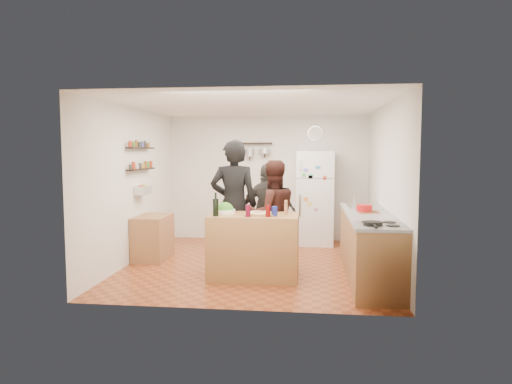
# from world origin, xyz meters

# --- Properties ---
(room_shell) EXTENTS (4.20, 4.20, 4.20)m
(room_shell) POSITION_xyz_m (0.00, 0.39, 1.25)
(room_shell) COLOR brown
(room_shell) RESTS_ON ground
(prep_island) EXTENTS (1.25, 0.72, 0.91)m
(prep_island) POSITION_xyz_m (0.07, -0.76, 0.46)
(prep_island) COLOR olive
(prep_island) RESTS_ON floor
(pizza_board) EXTENTS (0.42, 0.34, 0.02)m
(pizza_board) POSITION_xyz_m (0.15, -0.78, 0.92)
(pizza_board) COLOR olive
(pizza_board) RESTS_ON prep_island
(pizza) EXTENTS (0.34, 0.34, 0.02)m
(pizza) POSITION_xyz_m (0.15, -0.78, 0.94)
(pizza) COLOR beige
(pizza) RESTS_ON pizza_board
(salad_bowl) EXTENTS (0.29, 0.29, 0.06)m
(salad_bowl) POSITION_xyz_m (-0.35, -0.71, 0.94)
(salad_bowl) COLOR white
(salad_bowl) RESTS_ON prep_island
(wine_bottle) EXTENTS (0.08, 0.08, 0.24)m
(wine_bottle) POSITION_xyz_m (-0.43, -0.98, 1.03)
(wine_bottle) COLOR black
(wine_bottle) RESTS_ON prep_island
(wine_glass_near) EXTENTS (0.07, 0.07, 0.16)m
(wine_glass_near) POSITION_xyz_m (0.02, -1.00, 0.99)
(wine_glass_near) COLOR #53071B
(wine_glass_near) RESTS_ON prep_island
(wine_glass_far) EXTENTS (0.07, 0.07, 0.16)m
(wine_glass_far) POSITION_xyz_m (0.29, -0.96, 0.99)
(wine_glass_far) COLOR #620908
(wine_glass_far) RESTS_ON prep_island
(pepper_mill) EXTENTS (0.05, 0.05, 0.16)m
(pepper_mill) POSITION_xyz_m (0.52, -0.71, 0.99)
(pepper_mill) COLOR #A36B44
(pepper_mill) RESTS_ON prep_island
(salt_canister) EXTENTS (0.08, 0.08, 0.13)m
(salt_canister) POSITION_xyz_m (0.37, -0.88, 0.98)
(salt_canister) COLOR navy
(salt_canister) RESTS_ON prep_island
(person_left) EXTENTS (0.77, 0.55, 1.97)m
(person_left) POSITION_xyz_m (-0.30, -0.26, 0.99)
(person_left) COLOR black
(person_left) RESTS_ON floor
(person_center) EXTENTS (0.99, 0.90, 1.66)m
(person_center) POSITION_xyz_m (0.29, -0.20, 0.83)
(person_center) COLOR black
(person_center) RESTS_ON floor
(person_back) EXTENTS (0.99, 0.52, 1.60)m
(person_back) POSITION_xyz_m (0.17, 0.29, 0.80)
(person_back) COLOR #302D2A
(person_back) RESTS_ON floor
(counter_run) EXTENTS (0.63, 2.63, 0.90)m
(counter_run) POSITION_xyz_m (1.70, -0.55, 0.45)
(counter_run) COLOR #9E7042
(counter_run) RESTS_ON floor
(stove_top) EXTENTS (0.60, 0.62, 0.02)m
(stove_top) POSITION_xyz_m (1.70, -1.50, 0.91)
(stove_top) COLOR white
(stove_top) RESTS_ON counter_run
(skillet) EXTENTS (0.23, 0.23, 0.04)m
(skillet) POSITION_xyz_m (1.60, -1.59, 0.94)
(skillet) COLOR black
(skillet) RESTS_ON stove_top
(sink) EXTENTS (0.50, 0.80, 0.03)m
(sink) POSITION_xyz_m (1.70, 0.30, 0.92)
(sink) COLOR silver
(sink) RESTS_ON counter_run
(cutting_board) EXTENTS (0.30, 0.40, 0.02)m
(cutting_board) POSITION_xyz_m (1.70, -0.41, 0.91)
(cutting_board) COLOR #965A36
(cutting_board) RESTS_ON counter_run
(red_bowl) EXTENTS (0.23, 0.23, 0.09)m
(red_bowl) POSITION_xyz_m (1.65, -0.29, 0.97)
(red_bowl) COLOR red
(red_bowl) RESTS_ON counter_run
(fridge) EXTENTS (0.70, 0.68, 1.80)m
(fridge) POSITION_xyz_m (0.95, 1.75, 0.90)
(fridge) COLOR white
(fridge) RESTS_ON floor
(wall_clock) EXTENTS (0.30, 0.03, 0.30)m
(wall_clock) POSITION_xyz_m (0.95, 2.08, 2.15)
(wall_clock) COLOR silver
(wall_clock) RESTS_ON back_wall
(spice_shelf_lower) EXTENTS (0.12, 1.00, 0.02)m
(spice_shelf_lower) POSITION_xyz_m (-1.93, 0.20, 1.50)
(spice_shelf_lower) COLOR black
(spice_shelf_lower) RESTS_ON left_wall
(spice_shelf_upper) EXTENTS (0.12, 1.00, 0.02)m
(spice_shelf_upper) POSITION_xyz_m (-1.93, 0.20, 1.85)
(spice_shelf_upper) COLOR black
(spice_shelf_upper) RESTS_ON left_wall
(produce_basket) EXTENTS (0.18, 0.35, 0.14)m
(produce_basket) POSITION_xyz_m (-1.90, 0.20, 1.15)
(produce_basket) COLOR silver
(produce_basket) RESTS_ON left_wall
(side_table) EXTENTS (0.50, 0.80, 0.73)m
(side_table) POSITION_xyz_m (-1.74, 0.17, 0.36)
(side_table) COLOR #A57B45
(side_table) RESTS_ON floor
(pot_rack) EXTENTS (0.90, 0.04, 0.04)m
(pot_rack) POSITION_xyz_m (-0.35, 2.00, 1.95)
(pot_rack) COLOR black
(pot_rack) RESTS_ON back_wall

